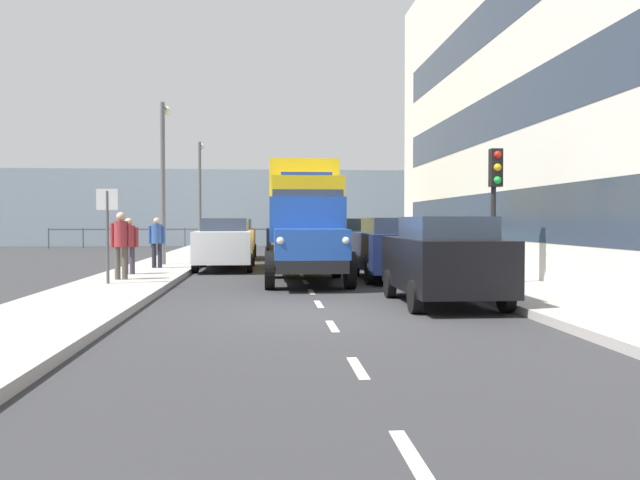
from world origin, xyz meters
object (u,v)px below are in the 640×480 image
car_maroon_oppositeside_1 (235,238)px  street_sign (107,219)px  truck_vintage_blue (307,239)px  pedestrian_by_lamp (129,241)px  car_silver_kerbside_3 (344,237)px  traffic_light_near (495,186)px  car_navy_kerbside_1 (391,248)px  car_white_oppositeside_0 (225,243)px  pedestrian_couple_b (157,238)px  lamp_post_far (200,184)px  pedestrian_near_railing (121,240)px  car_teal_kerbside_2 (362,241)px  lamp_post_promenade (164,166)px  lorry_cargo_yellow (302,209)px  car_black_kerbside_near (443,259)px

car_maroon_oppositeside_1 → street_sign: (2.37, 12.60, 0.79)m
truck_vintage_blue → pedestrian_by_lamp: size_ratio=3.60×
truck_vintage_blue → car_silver_kerbside_3: size_ratio=1.38×
traffic_light_near → car_maroon_oppositeside_1: bearing=-62.7°
car_navy_kerbside_1 → car_white_oppositeside_0: (4.85, -4.28, 0.00)m
pedestrian_couple_b → truck_vintage_blue: bearing=137.3°
lamp_post_far → pedestrian_by_lamp: bearing=88.9°
car_white_oppositeside_0 → street_sign: 6.85m
car_silver_kerbside_3 → car_white_oppositeside_0: (4.85, 7.12, 0.00)m
pedestrian_near_railing → traffic_light_near: size_ratio=0.53×
car_maroon_oppositeside_1 → street_sign: 12.85m
car_silver_kerbside_3 → car_teal_kerbside_2: bearing=90.0°
car_teal_kerbside_2 → car_white_oppositeside_0: size_ratio=0.85×
street_sign → pedestrian_by_lamp: bearing=-88.3°
lamp_post_promenade → lorry_cargo_yellow: bearing=-154.8°
car_white_oppositeside_0 → lamp_post_far: lamp_post_far is taller
lamp_post_promenade → street_sign: bearing=88.2°
pedestrian_couple_b → car_black_kerbside_near: bearing=128.8°
car_silver_kerbside_3 → car_maroon_oppositeside_1: (4.85, 0.90, -0.00)m
car_white_oppositeside_0 → pedestrian_near_railing: (2.30, 5.28, 0.26)m
car_white_oppositeside_0 → lamp_post_far: (2.14, -12.91, 2.67)m
car_navy_kerbside_1 → car_black_kerbside_near: bearing=90.0°
car_teal_kerbside_2 → lamp_post_promenade: size_ratio=0.71×
pedestrian_couple_b → lamp_post_promenade: (0.06, -1.86, 2.43)m
pedestrian_by_lamp → street_sign: 2.87m
car_black_kerbside_near → car_teal_kerbside_2: bearing=-90.0°
car_black_kerbside_near → car_silver_kerbside_3: 16.86m
car_black_kerbside_near → car_maroon_oppositeside_1: size_ratio=0.98×
traffic_light_near → lamp_post_promenade: lamp_post_promenade is taller
street_sign → car_silver_kerbside_3: bearing=-118.1°
car_white_oppositeside_0 → car_maroon_oppositeside_1: (-0.00, -6.22, -0.00)m
car_black_kerbside_near → lamp_post_far: bearing=-72.9°
pedestrian_by_lamp → pedestrian_couple_b: size_ratio=0.99×
lamp_post_far → pedestrian_couple_b: bearing=90.2°
lorry_cargo_yellow → pedestrian_by_lamp: (5.20, 6.61, -1.01)m
truck_vintage_blue → pedestrian_couple_b: 6.15m
traffic_light_near → pedestrian_couple_b: bearing=-33.4°
car_silver_kerbside_3 → street_sign: (7.22, 13.50, 0.79)m
pedestrian_by_lamp → car_navy_kerbside_1: bearing=174.5°
car_maroon_oppositeside_1 → pedestrian_by_lamp: (2.45, 9.80, 0.17)m
car_white_oppositeside_0 → lamp_post_promenade: lamp_post_promenade is taller
car_navy_kerbside_1 → lorry_cargo_yellow: bearing=-74.0°
car_black_kerbside_near → traffic_light_near: bearing=-126.0°
lorry_cargo_yellow → car_black_kerbside_near: size_ratio=2.10×
lamp_post_promenade → car_black_kerbside_near: bearing=123.7°
car_silver_kerbside_3 → car_maroon_oppositeside_1: 4.93m
pedestrian_by_lamp → traffic_light_near: (-9.28, 3.44, 1.41)m
lamp_post_promenade → pedestrian_near_railing: bearing=88.5°
lorry_cargo_yellow → car_teal_kerbside_2: lorry_cargo_yellow is taller
car_silver_kerbside_3 → lamp_post_far: 9.46m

